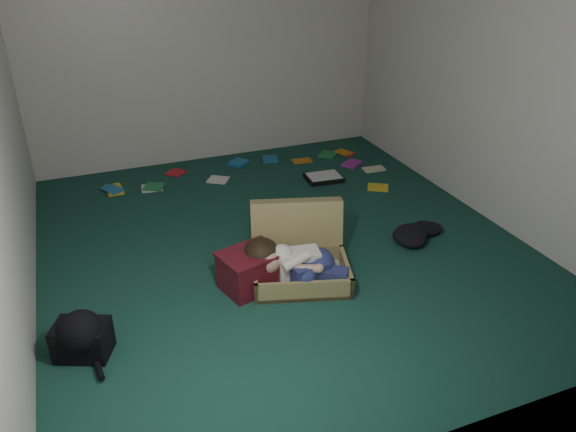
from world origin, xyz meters
TOP-DOWN VIEW (x-y plane):
  - floor at (0.00, 0.00)m, footprint 4.50×4.50m
  - wall_back at (0.00, 2.25)m, footprint 4.50×0.00m
  - wall_front at (0.00, -2.25)m, footprint 4.50×0.00m
  - wall_right at (2.00, 0.00)m, footprint 0.00×4.50m
  - suitcase at (-0.03, -0.46)m, footprint 0.92×0.90m
  - person at (-0.13, -0.63)m, footprint 0.75×0.55m
  - maroon_bin at (-0.46, -0.52)m, footprint 0.52×0.45m
  - backpack at (-1.70, -0.85)m, footprint 0.53×0.48m
  - clothing_pile at (1.17, -0.34)m, footprint 0.47×0.42m
  - paper_tray at (0.93, 1.13)m, footprint 0.41×0.32m
  - book_scatter at (0.51, 1.59)m, footprint 3.03×1.48m

SIDE VIEW (x-z plane):
  - floor at x=0.00m, z-range 0.00..0.00m
  - book_scatter at x=0.51m, z-range 0.00..0.02m
  - paper_tray at x=0.93m, z-range 0.00..0.05m
  - clothing_pile at x=1.17m, z-range 0.00..0.13m
  - backpack at x=-1.70m, z-range 0.00..0.25m
  - maroon_bin at x=-0.46m, z-range 0.00..0.31m
  - suitcase at x=-0.03m, z-range -0.11..0.44m
  - person at x=-0.13m, z-range 0.04..0.38m
  - wall_back at x=0.00m, z-range -0.95..3.55m
  - wall_front at x=0.00m, z-range -0.95..3.55m
  - wall_right at x=2.00m, z-range -0.95..3.55m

